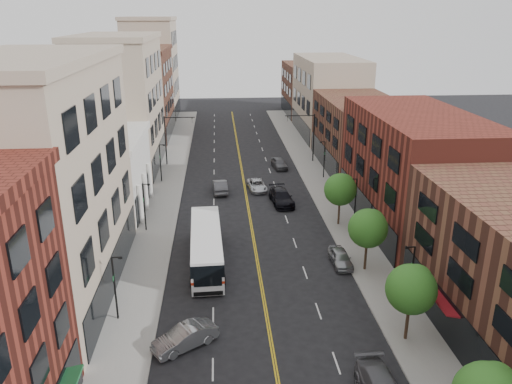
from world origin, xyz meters
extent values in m
cube|color=gray|center=(-10.00, 35.00, 0.07)|extent=(4.00, 110.00, 0.15)
cube|color=gray|center=(10.00, 35.00, 0.07)|extent=(4.00, 110.00, 0.15)
cube|color=tan|center=(-17.00, 13.00, 9.00)|extent=(10.00, 22.00, 18.00)
cube|color=silver|center=(-17.00, 31.00, 4.00)|extent=(10.00, 14.00, 8.00)
cube|color=tan|center=(-17.00, 48.00, 9.00)|extent=(10.00, 20.00, 18.00)
cube|color=brown|center=(-17.00, 68.00, 7.50)|extent=(10.00, 20.00, 15.00)
cube|color=tan|center=(-17.00, 86.00, 10.00)|extent=(10.00, 16.00, 20.00)
cube|color=maroon|center=(17.00, 24.00, 6.00)|extent=(10.00, 22.00, 12.00)
cube|color=brown|center=(17.00, 45.00, 5.00)|extent=(10.00, 20.00, 10.00)
cube|color=tan|center=(17.00, 66.00, 7.00)|extent=(10.00, 22.00, 14.00)
cube|color=brown|center=(17.00, 86.00, 5.50)|extent=(10.00, 18.00, 11.00)
sphere|color=#21611B|center=(9.80, -5.60, 4.55)|extent=(2.04, 2.04, 2.04)
cylinder|color=black|center=(9.30, 4.00, 1.40)|extent=(0.22, 0.22, 2.50)
sphere|color=#21611B|center=(9.30, 4.00, 4.04)|extent=(3.40, 3.40, 3.40)
sphere|color=#21611B|center=(9.80, 4.40, 4.55)|extent=(2.04, 2.04, 2.04)
cylinder|color=black|center=(9.30, 14.00, 1.40)|extent=(0.22, 0.22, 2.50)
sphere|color=#21611B|center=(9.30, 14.00, 4.04)|extent=(3.40, 3.40, 3.40)
sphere|color=#21611B|center=(9.80, 14.40, 4.55)|extent=(2.04, 2.04, 2.04)
cylinder|color=black|center=(9.30, 24.00, 1.40)|extent=(0.22, 0.22, 2.50)
sphere|color=#21611B|center=(9.30, 24.00, 4.04)|extent=(3.40, 3.40, 3.40)
sphere|color=#21611B|center=(9.80, 24.40, 4.55)|extent=(2.04, 2.04, 2.04)
cylinder|color=black|center=(-11.00, 8.00, 2.65)|extent=(0.14, 0.14, 5.00)
cylinder|color=black|center=(-10.65, 8.00, 5.15)|extent=(0.70, 0.10, 0.10)
cube|color=black|center=(-10.40, 8.00, 5.10)|extent=(0.28, 0.14, 0.14)
cube|color=#19592D|center=(-11.00, 8.00, 3.55)|extent=(0.04, 0.55, 0.35)
cylinder|color=black|center=(-11.00, 24.00, 2.65)|extent=(0.14, 0.14, 5.00)
cylinder|color=black|center=(-10.65, 24.00, 5.15)|extent=(0.70, 0.10, 0.10)
cube|color=black|center=(-10.40, 24.00, 5.10)|extent=(0.28, 0.14, 0.14)
cube|color=#19592D|center=(-11.00, 24.00, 3.55)|extent=(0.04, 0.55, 0.35)
cylinder|color=black|center=(-11.00, 40.00, 2.65)|extent=(0.14, 0.14, 5.00)
cylinder|color=black|center=(-10.65, 40.00, 5.15)|extent=(0.70, 0.10, 0.10)
cube|color=black|center=(-10.40, 40.00, 5.10)|extent=(0.28, 0.14, 0.14)
cube|color=#19592D|center=(-11.00, 40.00, 3.55)|extent=(0.04, 0.55, 0.35)
cylinder|color=black|center=(11.00, 8.00, 2.65)|extent=(0.14, 0.14, 5.00)
cylinder|color=black|center=(10.65, 8.00, 5.15)|extent=(0.70, 0.10, 0.10)
cube|color=black|center=(10.40, 8.00, 5.10)|extent=(0.28, 0.14, 0.14)
cube|color=#19592D|center=(11.00, 8.00, 3.55)|extent=(0.04, 0.55, 0.35)
cylinder|color=black|center=(11.00, 24.00, 2.65)|extent=(0.14, 0.14, 5.00)
cylinder|color=black|center=(10.65, 24.00, 5.15)|extent=(0.70, 0.10, 0.10)
cube|color=black|center=(10.40, 24.00, 5.10)|extent=(0.28, 0.14, 0.14)
cube|color=#19592D|center=(11.00, 24.00, 3.55)|extent=(0.04, 0.55, 0.35)
cylinder|color=black|center=(11.00, 40.00, 2.65)|extent=(0.14, 0.14, 5.00)
cylinder|color=black|center=(10.65, 40.00, 5.15)|extent=(0.70, 0.10, 0.10)
cube|color=black|center=(10.40, 40.00, 5.10)|extent=(0.28, 0.14, 0.14)
cube|color=#19592D|center=(11.00, 40.00, 3.55)|extent=(0.04, 0.55, 0.35)
cylinder|color=black|center=(-11.00, 48.00, 3.75)|extent=(0.18, 0.18, 7.20)
cylinder|color=black|center=(-8.80, 48.00, 7.15)|extent=(4.40, 0.12, 0.12)
imported|color=black|center=(-7.00, 48.00, 6.75)|extent=(0.15, 0.18, 0.90)
cylinder|color=black|center=(11.00, 48.00, 3.75)|extent=(0.18, 0.18, 7.20)
cylinder|color=black|center=(8.80, 48.00, 7.15)|extent=(4.40, 0.12, 0.12)
imported|color=black|center=(7.00, 48.00, 6.75)|extent=(0.15, 0.18, 0.90)
cube|color=white|center=(-4.59, 16.49, 1.67)|extent=(3.05, 12.20, 2.93)
cube|color=black|center=(-4.59, 16.49, 2.37)|extent=(3.09, 12.24, 1.06)
cube|color=red|center=(-4.59, 16.49, 1.36)|extent=(3.09, 12.24, 0.22)
cube|color=black|center=(-4.38, 10.41, 1.92)|extent=(2.22, 0.14, 1.62)
cylinder|color=black|center=(-5.78, 12.40, 0.48)|extent=(0.32, 0.98, 0.97)
cylinder|color=black|center=(-3.12, 12.50, 0.48)|extent=(0.32, 0.98, 0.97)
cylinder|color=black|center=(-6.07, 20.48, 0.48)|extent=(0.32, 0.98, 0.97)
cylinder|color=black|center=(-3.40, 20.57, 0.48)|extent=(0.32, 0.98, 0.97)
imported|color=#95989C|center=(-5.86, 4.45, 0.75)|extent=(4.68, 3.81, 1.50)
imported|color=#979A9E|center=(7.40, 15.21, 0.69)|extent=(1.74, 4.10, 1.38)
imported|color=#48484D|center=(-3.20, 35.43, 0.79)|extent=(1.99, 4.88, 1.57)
imported|color=black|center=(4.01, 30.79, 0.82)|extent=(2.87, 5.87, 1.64)
imported|color=silver|center=(1.50, 35.90, 0.64)|extent=(2.64, 4.84, 1.29)
imported|color=#505156|center=(5.50, 45.17, 0.75)|extent=(2.36, 4.63, 1.51)
camera|label=1|loc=(-3.27, -24.19, 21.39)|focal=35.00mm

